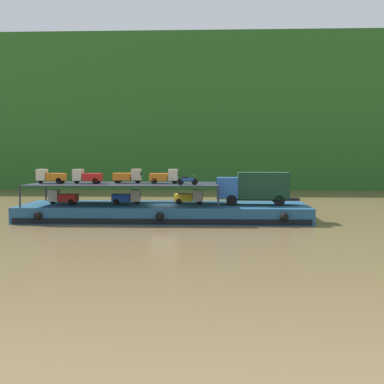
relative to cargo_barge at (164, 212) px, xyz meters
name	(u,v)px	position (x,y,z in m)	size (l,w,h in m)	color
ground_plane	(165,220)	(0.00, 0.03, -0.75)	(400.00, 400.00, 0.00)	brown
hillside_far_bank	(192,107)	(0.00, 60.57, 15.50)	(139.36, 36.87, 28.86)	#286023
cargo_barge	(164,212)	(0.00, 0.00, 0.00)	(27.27, 8.75, 1.50)	navy
covered_lorry	(255,187)	(8.65, 0.00, 2.45)	(7.89, 2.41, 3.10)	#285BA3
cargo_rack	(125,184)	(-3.80, 0.03, 2.69)	(18.07, 7.36, 2.00)	#232833
mini_truck_lower_stern	(63,197)	(-9.82, -0.28, 1.44)	(2.75, 1.22, 1.38)	red
mini_truck_lower_aft	(127,197)	(-3.63, 0.04, 1.44)	(2.77, 1.25, 1.38)	#1E47B7
mini_truck_lower_mid	(189,197)	(2.37, 0.40, 1.44)	(2.77, 1.25, 1.38)	gold
mini_truck_upper_stern	(51,176)	(-10.99, -0.19, 3.44)	(2.76, 1.23, 1.38)	orange
mini_truck_upper_mid	(87,176)	(-7.47, -0.20, 3.44)	(2.78, 1.27, 1.38)	red
mini_truck_upper_fore	(128,176)	(-3.66, 0.78, 3.44)	(2.74, 1.20, 1.38)	orange
mini_truck_upper_bow	(164,176)	(-0.02, 0.17, 3.44)	(2.77, 1.26, 1.38)	orange
motorcycle_upper_port	(187,180)	(2.32, -2.19, 3.18)	(1.90, 0.55, 0.87)	black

